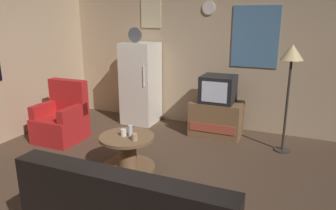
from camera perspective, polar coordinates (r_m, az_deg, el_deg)
The scene contains 11 objects.
ground_plane at distance 4.07m, azimuth -6.49°, elevation -13.28°, with size 12.00×12.00×0.00m, color #4C3828.
wall_with_art at distance 5.84m, azimuth 5.20°, elevation 9.63°, with size 5.20×0.12×2.70m.
fridge at distance 5.96m, azimuth -4.91°, elevation 3.93°, with size 0.60×0.62×1.77m.
tv_stand at distance 5.42m, azimuth 8.65°, elevation -2.43°, with size 0.84×0.53×0.59m.
crt_tv at distance 5.29m, azimuth 8.99°, elevation 2.86°, with size 0.54×0.51×0.44m.
standing_lamp at distance 4.80m, azimuth 21.25°, elevation 7.38°, with size 0.32×0.32×1.59m.
coffee_table at distance 4.27m, azimuth -7.28°, elevation -8.41°, with size 0.72×0.72×0.46m.
wine_glass at distance 4.13m, azimuth -6.77°, elevation -4.63°, with size 0.05×0.05×0.15m, color silver.
mug_ceramic_white at distance 4.17m, azimuth -7.99°, elevation -4.91°, with size 0.08×0.08×0.09m, color silver.
mug_ceramic_tan at distance 4.01m, azimuth -6.03°, elevation -5.71°, with size 0.08×0.08×0.09m, color tan.
armchair at distance 5.46m, azimuth -18.46°, elevation -2.47°, with size 0.68×0.68×0.96m.
Camera 1 is at (1.80, -3.07, 1.97)m, focal length 34.01 mm.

